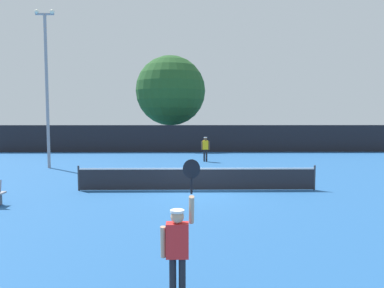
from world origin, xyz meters
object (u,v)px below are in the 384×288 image
(player_receiving, at_px, (205,147))
(player_serving, at_px, (178,241))
(large_tree, at_px, (171,91))
(tennis_ball, at_px, (207,179))
(parked_car_near, at_px, (213,137))
(light_pole, at_px, (47,80))

(player_receiving, bearing_deg, player_serving, 85.77)
(player_serving, bearing_deg, large_tree, 92.80)
(player_serving, relative_size, tennis_ball, 36.13)
(tennis_ball, bearing_deg, player_receiving, 87.86)
(tennis_ball, xyz_separation_m, parked_car_near, (1.92, 22.45, 0.74))
(player_receiving, distance_m, tennis_ball, 7.38)
(parked_car_near, bearing_deg, light_pole, -130.17)
(tennis_ball, height_order, light_pole, light_pole)
(player_receiving, relative_size, tennis_ball, 25.09)
(player_serving, relative_size, light_pole, 0.26)
(player_serving, relative_size, player_receiving, 1.44)
(player_receiving, relative_size, parked_car_near, 0.39)
(player_serving, distance_m, player_receiving, 19.26)
(light_pole, height_order, large_tree, light_pole)
(tennis_ball, distance_m, light_pole, 11.68)
(parked_car_near, bearing_deg, player_receiving, -104.19)
(player_serving, height_order, player_receiving, player_serving)
(large_tree, xyz_separation_m, parked_car_near, (4.59, 3.36, -4.90))
(light_pole, distance_m, parked_car_near, 21.83)
(large_tree, relative_size, parked_car_near, 2.08)
(player_serving, distance_m, tennis_ball, 12.01)
(light_pole, height_order, parked_car_near, light_pole)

